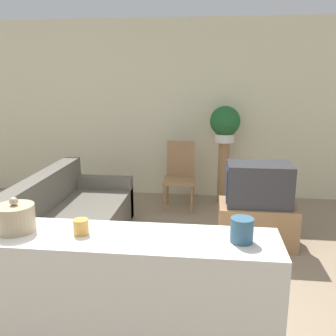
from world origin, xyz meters
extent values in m
plane|color=gray|center=(0.00, 0.00, 0.00)|extent=(14.00, 14.00, 0.00)
cube|color=beige|center=(0.00, 3.43, 1.35)|extent=(9.00, 0.06, 2.70)
cube|color=#605B51|center=(-0.67, 1.32, 0.20)|extent=(0.92, 2.09, 0.40)
cube|color=#605B51|center=(-1.02, 1.32, 0.60)|extent=(0.20, 2.09, 0.40)
cube|color=#605B51|center=(-0.67, 0.36, 0.28)|extent=(0.92, 0.16, 0.56)
cube|color=#605B51|center=(-0.67, 2.29, 0.28)|extent=(0.92, 0.16, 0.56)
cube|color=#9E754C|center=(1.35, 1.66, 0.24)|extent=(0.85, 0.53, 0.47)
cube|color=#333338|center=(1.35, 1.66, 0.70)|extent=(0.69, 0.45, 0.46)
cube|color=navy|center=(1.00, 1.66, 0.70)|extent=(0.02, 0.37, 0.36)
cube|color=#9E754C|center=(0.39, 2.72, 0.42)|extent=(0.44, 0.44, 0.04)
cube|color=#9E754C|center=(0.39, 2.93, 0.69)|extent=(0.40, 0.04, 0.51)
cylinder|color=#9E754C|center=(0.20, 2.53, 0.20)|extent=(0.04, 0.04, 0.40)
cylinder|color=#9E754C|center=(0.58, 2.53, 0.20)|extent=(0.04, 0.04, 0.40)
cylinder|color=#9E754C|center=(0.20, 2.91, 0.20)|extent=(0.04, 0.04, 0.40)
cylinder|color=#9E754C|center=(0.58, 2.91, 0.20)|extent=(0.04, 0.04, 0.40)
cylinder|color=#9E754C|center=(1.01, 3.06, 0.46)|extent=(0.16, 0.16, 0.93)
cylinder|color=white|center=(1.01, 3.06, 0.99)|extent=(0.28, 0.28, 0.12)
sphere|color=#23602D|center=(1.01, 3.06, 1.23)|extent=(0.44, 0.44, 0.44)
cube|color=silver|center=(0.00, -0.44, 0.48)|extent=(2.45, 0.44, 0.97)
cylinder|color=tan|center=(-0.31, -0.44, 1.05)|extent=(0.22, 0.22, 0.16)
sphere|color=tan|center=(-0.31, -0.44, 1.15)|extent=(0.05, 0.05, 0.05)
cylinder|color=gold|center=(0.09, -0.44, 1.01)|extent=(0.09, 0.09, 0.09)
cylinder|color=#335B75|center=(1.00, -0.44, 1.03)|extent=(0.13, 0.13, 0.14)
camera|label=1|loc=(0.81, -2.38, 1.85)|focal=40.00mm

